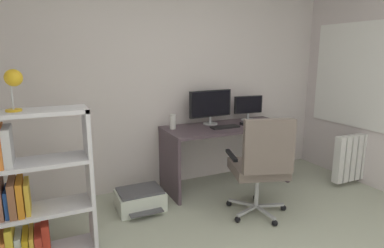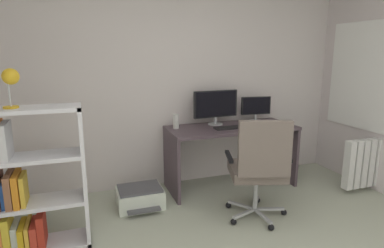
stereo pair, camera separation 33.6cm
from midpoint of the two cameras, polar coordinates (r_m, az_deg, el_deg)
name	(u,v)px [view 1 (the left image)]	position (r m, az deg, el deg)	size (l,w,h in m)	color
wall_back	(165,77)	(3.94, -7.24, 8.28)	(4.46, 0.10, 2.68)	silver
window_pane	(371,76)	(4.36, 27.20, 7.51)	(0.01, 1.56, 1.21)	white
window_frame	(370,76)	(4.35, 27.14, 7.51)	(0.02, 1.64, 1.29)	white
desk	(226,141)	(3.96, 3.71, -3.10)	(1.54, 0.63, 0.76)	#4E3E47
monitor_main	(210,105)	(3.94, 0.86, 3.41)	(0.57, 0.18, 0.42)	#B2B5B7
monitor_secondary	(248,106)	(4.22, 7.71, 3.10)	(0.39, 0.18, 0.32)	#B2B5B7
keyboard	(225,127)	(3.79, 3.35, -0.55)	(0.34, 0.13, 0.02)	black
computer_mouse	(244,124)	(3.94, 6.82, -0.02)	(0.06, 0.10, 0.03)	black
desktop_speaker	(173,122)	(3.73, -6.02, 0.37)	(0.07, 0.07, 0.17)	silver
office_chair	(262,163)	(3.18, 9.26, -6.88)	(0.67, 0.67, 1.04)	#B7BABC
bookshelf	(27,196)	(2.90, -30.29, -11.00)	(0.78, 0.31, 1.20)	silver
desk_lamp	(13,81)	(2.71, -32.27, 6.42)	(0.14, 0.12, 0.30)	gold
printer	(140,199)	(3.55, -11.91, -12.99)	(0.48, 0.45, 0.22)	silver
radiator	(356,157)	(4.46, 25.18, -5.33)	(0.69, 0.10, 0.58)	white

